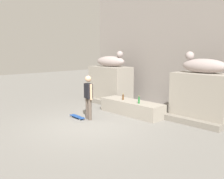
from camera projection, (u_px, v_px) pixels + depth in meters
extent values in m
plane|color=slate|center=(87.00, 126.00, 8.78)|extent=(40.00, 40.00, 0.00)
cube|color=gray|center=(171.00, 42.00, 11.69)|extent=(9.41, 0.60, 5.99)
cube|color=gray|center=(111.00, 84.00, 12.72)|extent=(2.09, 1.15, 1.79)
cube|color=gray|center=(202.00, 98.00, 9.20)|extent=(2.09, 1.15, 1.79)
ellipsoid|color=#A29390|center=(111.00, 61.00, 12.54)|extent=(1.68, 0.87, 0.52)
sphere|color=#A29390|center=(120.00, 54.00, 12.17)|extent=(0.32, 0.32, 0.32)
ellipsoid|color=#A29390|center=(204.00, 66.00, 9.02)|extent=(1.66, 0.75, 0.52)
sphere|color=#A29390|center=(190.00, 56.00, 9.31)|extent=(0.32, 0.32, 0.32)
cube|color=gray|center=(132.00, 108.00, 10.30)|extent=(2.83, 0.84, 0.56)
cylinder|color=brown|center=(90.00, 109.00, 9.45)|extent=(0.14, 0.14, 0.82)
cylinder|color=brown|center=(87.00, 108.00, 9.62)|extent=(0.14, 0.14, 0.82)
cube|color=black|center=(88.00, 91.00, 9.43)|extent=(0.39, 0.27, 0.56)
sphere|color=tan|center=(88.00, 79.00, 9.36)|extent=(0.23, 0.23, 0.23)
cylinder|color=tan|center=(91.00, 92.00, 9.24)|extent=(0.09, 0.09, 0.58)
cylinder|color=tan|center=(86.00, 90.00, 9.62)|extent=(0.09, 0.09, 0.58)
cube|color=navy|center=(77.00, 117.00, 9.75)|extent=(0.81, 0.25, 0.02)
cylinder|color=white|center=(72.00, 116.00, 9.93)|extent=(0.06, 0.03, 0.06)
cylinder|color=white|center=(75.00, 116.00, 10.02)|extent=(0.06, 0.03, 0.06)
cylinder|color=white|center=(80.00, 119.00, 9.48)|extent=(0.06, 0.03, 0.06)
cylinder|color=white|center=(83.00, 119.00, 9.57)|extent=(0.06, 0.03, 0.06)
cylinder|color=#1E722D|center=(139.00, 100.00, 9.74)|extent=(0.07, 0.07, 0.24)
cylinder|color=#1E722D|center=(139.00, 97.00, 9.72)|extent=(0.03, 0.03, 0.06)
cylinder|color=yellow|center=(139.00, 96.00, 9.71)|extent=(0.04, 0.04, 0.01)
cylinder|color=#593314|center=(123.00, 97.00, 10.48)|extent=(0.07, 0.07, 0.19)
cylinder|color=#593314|center=(123.00, 95.00, 10.46)|extent=(0.03, 0.03, 0.06)
cylinder|color=yellow|center=(123.00, 94.00, 10.45)|extent=(0.04, 0.04, 0.01)
cube|color=gray|center=(140.00, 110.00, 10.68)|extent=(6.99, 0.50, 0.22)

